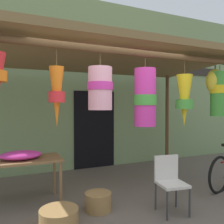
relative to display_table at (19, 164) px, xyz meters
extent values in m
plane|color=#60564C|center=(1.32, -0.86, -0.67)|extent=(30.00, 30.00, 0.00)
cube|color=#7A9360|center=(1.32, 1.89, 1.52)|extent=(11.00, 0.25, 4.38)
cube|color=#2D2823|center=(1.32, 1.74, 2.04)|extent=(9.90, 0.04, 0.24)
cube|color=black|center=(1.91, 1.75, 0.33)|extent=(1.10, 0.03, 2.00)
cylinder|color=brown|center=(3.77, 1.14, 0.54)|extent=(0.09, 0.09, 2.43)
cylinder|color=brown|center=(1.56, -0.89, 1.76)|extent=(4.63, 0.10, 0.10)
cylinder|color=brown|center=(1.56, 1.14, 1.91)|extent=(4.63, 0.10, 0.10)
cube|color=olive|center=(1.56, 0.13, 1.88)|extent=(4.93, 2.53, 0.27)
cylinder|color=brown|center=(0.46, -0.80, 1.59)|extent=(0.01, 0.01, 0.23)
cone|color=orange|center=(0.46, -0.80, 1.06)|extent=(0.20, 0.20, 0.83)
cylinder|color=red|center=(0.46, -0.80, 1.06)|extent=(0.22, 0.22, 0.15)
cylinder|color=brown|center=(1.09, -0.81, 1.61)|extent=(0.01, 0.01, 0.20)
cylinder|color=pink|center=(1.09, -0.81, 1.20)|extent=(0.35, 0.35, 0.63)
cylinder|color=#D13399|center=(1.09, -0.81, 1.23)|extent=(0.38, 0.38, 0.11)
cylinder|color=brown|center=(1.84, -0.85, 1.62)|extent=(0.01, 0.01, 0.17)
cylinder|color=#D13399|center=(1.84, -0.85, 1.08)|extent=(0.34, 0.34, 0.91)
cylinder|color=green|center=(1.84, -0.85, 1.04)|extent=(0.36, 0.36, 0.16)
cylinder|color=brown|center=(2.64, -0.83, 1.60)|extent=(0.01, 0.01, 0.22)
cone|color=yellow|center=(2.64, -0.83, 1.03)|extent=(0.28, 0.28, 0.90)
cylinder|color=green|center=(2.64, -0.83, 0.97)|extent=(0.30, 0.30, 0.16)
cylinder|color=brown|center=(3.48, -0.83, 1.65)|extent=(0.01, 0.01, 0.13)
cylinder|color=green|center=(3.48, -0.83, 1.17)|extent=(0.33, 0.33, 0.83)
cylinder|color=yellow|center=(3.48, -0.83, 1.25)|extent=(0.36, 0.36, 0.15)
cylinder|color=#4C3D23|center=(3.42, -0.78, 1.67)|extent=(0.02, 0.02, 0.07)
ellipsoid|color=yellow|center=(3.42, -0.78, 1.40)|extent=(0.36, 0.30, 0.47)
cube|color=brown|center=(0.00, 0.00, 0.06)|extent=(1.32, 0.66, 0.04)
cylinder|color=brown|center=(0.61, -0.28, -0.31)|extent=(0.05, 0.05, 0.71)
cylinder|color=brown|center=(0.61, 0.28, -0.31)|extent=(0.05, 0.05, 0.71)
ellipsoid|color=#D13399|center=(0.03, -0.02, 0.15)|extent=(0.64, 0.45, 0.14)
ellipsoid|color=green|center=(0.12, -0.07, 0.16)|extent=(0.29, 0.22, 0.09)
cube|color=beige|center=(2.08, -1.22, -0.23)|extent=(0.45, 0.45, 0.04)
cube|color=beige|center=(2.11, -1.04, -0.03)|extent=(0.40, 0.09, 0.40)
cylinder|color=#333338|center=(1.88, -1.38, -0.45)|extent=(0.03, 0.03, 0.44)
cylinder|color=#333338|center=(2.24, -1.43, -0.45)|extent=(0.03, 0.03, 0.44)
cylinder|color=#333338|center=(1.93, -1.02, -0.45)|extent=(0.03, 0.03, 0.44)
cylinder|color=#333338|center=(2.29, -1.07, -0.45)|extent=(0.03, 0.03, 0.44)
cylinder|color=olive|center=(1.10, -0.69, -0.53)|extent=(0.41, 0.41, 0.28)
cylinder|color=olive|center=(0.45, -0.97, -0.54)|extent=(0.52, 0.52, 0.25)
torus|color=black|center=(3.43, -0.89, -0.34)|extent=(0.70, 0.21, 0.71)
camera|label=1|loc=(-0.15, -4.05, 0.94)|focal=37.71mm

